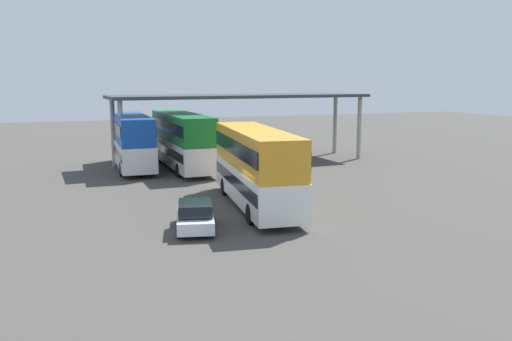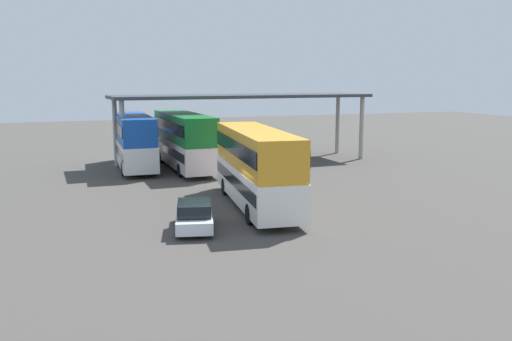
{
  "view_description": "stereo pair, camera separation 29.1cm",
  "coord_description": "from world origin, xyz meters",
  "px_view_note": "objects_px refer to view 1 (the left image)",
  "views": [
    {
      "loc": [
        -9.53,
        -23.51,
        6.88
      ],
      "look_at": [
        0.59,
        3.17,
        2.0
      ],
      "focal_mm": 37.67,
      "sensor_mm": 36.0,
      "label": 1
    },
    {
      "loc": [
        -9.26,
        -23.61,
        6.88
      ],
      "look_at": [
        0.59,
        3.17,
        2.0
      ],
      "focal_mm": 37.67,
      "sensor_mm": 36.0,
      "label": 2
    }
  ],
  "objects_px": {
    "double_decker_main": "(256,165)",
    "double_decker_near_canopy": "(132,140)",
    "double_decker_mid_row": "(182,139)",
    "parked_hatchback": "(195,216)"
  },
  "relations": [
    {
      "from": "double_decker_main",
      "to": "parked_hatchback",
      "type": "distance_m",
      "value": 5.65
    },
    {
      "from": "parked_hatchback",
      "to": "double_decker_near_canopy",
      "type": "distance_m",
      "value": 18.54
    },
    {
      "from": "double_decker_near_canopy",
      "to": "double_decker_mid_row",
      "type": "distance_m",
      "value": 3.87
    },
    {
      "from": "parked_hatchback",
      "to": "double_decker_near_canopy",
      "type": "relative_size",
      "value": 0.39
    },
    {
      "from": "double_decker_main",
      "to": "double_decker_near_canopy",
      "type": "relative_size",
      "value": 1.1
    },
    {
      "from": "double_decker_mid_row",
      "to": "parked_hatchback",
      "type": "bearing_deg",
      "value": 168.3
    },
    {
      "from": "double_decker_main",
      "to": "parked_hatchback",
      "type": "height_order",
      "value": "double_decker_main"
    },
    {
      "from": "parked_hatchback",
      "to": "double_decker_mid_row",
      "type": "xyz_separation_m",
      "value": [
        3.37,
        17.07,
        1.66
      ]
    },
    {
      "from": "double_decker_near_canopy",
      "to": "double_decker_mid_row",
      "type": "xyz_separation_m",
      "value": [
        3.61,
        -1.39,
        0.07
      ]
    },
    {
      "from": "double_decker_near_canopy",
      "to": "double_decker_mid_row",
      "type": "bearing_deg",
      "value": -109.21
    }
  ]
}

